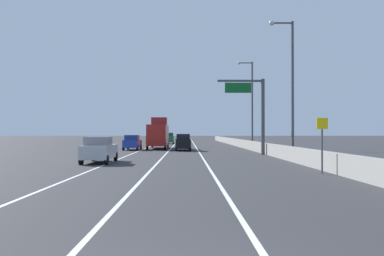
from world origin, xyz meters
name	(u,v)px	position (x,y,z in m)	size (l,w,h in m)	color
ground_plane	(186,145)	(0.00, 64.00, 0.00)	(320.00, 320.00, 0.00)	#2D2D30
lane_stripe_left	(150,146)	(-5.50, 55.00, 0.00)	(0.16, 130.00, 0.00)	silver
lane_stripe_center	(173,146)	(-2.00, 55.00, 0.00)	(0.16, 130.00, 0.00)	silver
lane_stripe_right	(195,146)	(1.50, 55.00, 0.00)	(0.16, 130.00, 0.00)	silver
jersey_barrier_right	(256,146)	(8.26, 40.00, 0.55)	(0.60, 120.00, 1.10)	gray
overhead_sign_gantry	(255,107)	(6.91, 32.91, 4.73)	(4.68, 0.36, 7.50)	#47474C
speed_advisory_sign	(322,141)	(7.36, 15.55, 1.76)	(0.60, 0.11, 3.00)	#4C4C51
lamp_post_right_second	(290,80)	(9.03, 28.07, 6.71)	(2.14, 0.44, 11.88)	#4C4C51
lamp_post_right_third	(251,99)	(8.84, 47.23, 6.71)	(2.14, 0.44, 11.88)	#4C4C51
car_black_0	(183,142)	(-0.33, 41.35, 1.00)	(1.96, 4.50, 2.01)	black
car_blue_1	(132,142)	(-6.67, 43.29, 0.93)	(1.90, 4.50, 1.87)	#1E389E
car_green_2	(169,138)	(-3.28, 68.26, 1.05)	(2.12, 4.78, 2.11)	#196033
car_silver_3	(99,150)	(-6.25, 23.13, 0.95)	(1.97, 4.44, 1.90)	#B7B7BC
car_gray_4	(151,138)	(-6.70, 69.80, 1.00)	(1.91, 4.09, 2.00)	slate
box_truck	(158,134)	(-3.68, 46.88, 1.95)	(2.51, 9.01, 4.26)	#A51E19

